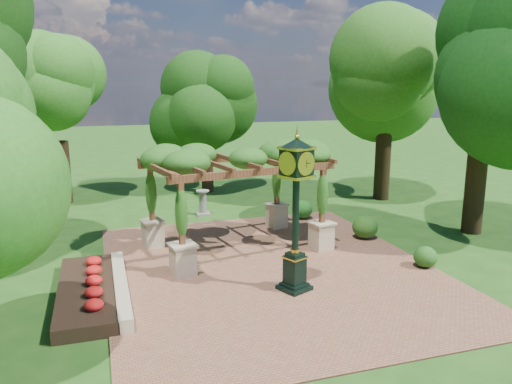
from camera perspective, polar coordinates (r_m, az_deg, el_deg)
name	(u,v)px	position (r m, az deg, el deg)	size (l,w,h in m)	color
ground	(282,281)	(15.10, 2.94, -10.13)	(120.00, 120.00, 0.00)	#1E4714
brick_plaza	(270,269)	(15.96, 1.66, -8.77)	(10.00, 12.00, 0.04)	brown
border_wall	(121,287)	(14.64, -15.19, -10.45)	(0.35, 5.00, 0.40)	#C6B793
flower_bed	(87,292)	(14.65, -18.76, -10.75)	(1.50, 5.00, 0.36)	red
pedestal_clock	(296,201)	(13.64, 4.59, -0.99)	(1.14, 1.14, 4.39)	black
pergola	(236,163)	(17.18, -2.32, 3.32)	(6.54, 4.76, 3.75)	#C1B38F
sundial	(203,204)	(22.37, -6.09, -1.39)	(0.62, 0.62, 1.13)	gray
shrub_front	(425,257)	(16.84, 18.78, -7.03)	(0.74, 0.74, 0.66)	#1F5016
shrub_mid	(365,227)	(19.27, 12.35, -3.93)	(0.95, 0.95, 0.86)	#265417
shrub_back	(302,209)	(21.64, 5.30, -1.99)	(0.89, 0.89, 0.80)	#24691E
tree_west_far	(57,91)	(25.82, -21.81, 10.62)	(4.22, 4.22, 7.87)	black
tree_north	(206,105)	(26.76, -5.73, 9.84)	(4.30, 4.30, 6.76)	#352115
tree_east_far	(388,62)	(25.67, 14.87, 14.19)	(5.12, 5.12, 9.89)	black
tree_east_near	(487,64)	(20.81, 24.88, 13.13)	(5.57, 5.57, 9.39)	black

